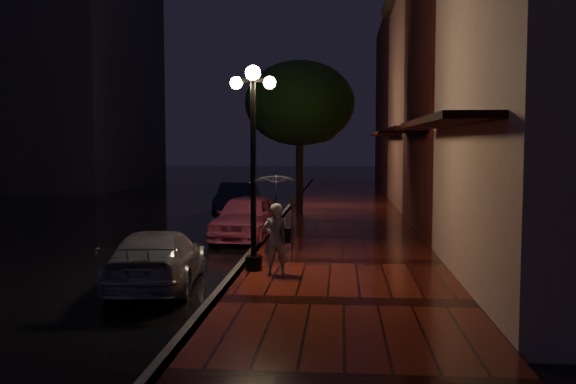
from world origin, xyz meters
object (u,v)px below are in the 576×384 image
at_px(streetlamp_near, 253,155).
at_px(woman_with_umbrella, 276,208).
at_px(streetlamp_far, 298,149).
at_px(parking_meter, 292,218).
at_px(pink_car, 246,217).
at_px(street_tree, 300,106).
at_px(navy_car, 238,199).
at_px(silver_car, 158,259).

bearing_deg(streetlamp_near, woman_with_umbrella, -42.30).
height_order(streetlamp_far, parking_meter, streetlamp_far).
xyz_separation_m(pink_car, woman_with_umbrella, (1.48, -5.80, 0.86)).
bearing_deg(streetlamp_far, woman_with_umbrella, -87.90).
relative_size(streetlamp_near, street_tree, 0.74).
relative_size(street_tree, parking_meter, 4.14).
relative_size(streetlamp_near, woman_with_umbrella, 2.07).
xyz_separation_m(woman_with_umbrella, parking_meter, (0.12, 2.80, -0.53)).
bearing_deg(pink_car, street_tree, 82.95).
bearing_deg(streetlamp_far, pink_car, -96.24).
bearing_deg(street_tree, parking_meter, -87.42).
relative_size(streetlamp_far, street_tree, 0.74).
bearing_deg(parking_meter, street_tree, 100.03).
height_order(streetlamp_far, woman_with_umbrella, streetlamp_far).
xyz_separation_m(streetlamp_far, street_tree, (0.26, -3.01, 1.64)).
distance_m(streetlamp_near, woman_with_umbrella, 1.29).
height_order(streetlamp_near, pink_car, streetlamp_near).
relative_size(navy_car, woman_with_umbrella, 1.88).
distance_m(pink_car, navy_car, 6.25).
bearing_deg(navy_car, streetlamp_near, -80.17).
relative_size(navy_car, silver_car, 1.00).
distance_m(street_tree, parking_meter, 9.27).
bearing_deg(navy_car, pink_car, -79.50).
height_order(navy_car, woman_with_umbrella, woman_with_umbrella).
bearing_deg(streetlamp_near, street_tree, 88.65).
bearing_deg(navy_car, woman_with_umbrella, -78.16).
xyz_separation_m(silver_car, parking_meter, (2.41, 3.42, 0.43)).
height_order(streetlamp_far, pink_car, streetlamp_far).
xyz_separation_m(street_tree, parking_meter, (0.39, -8.68, -3.25)).
bearing_deg(pink_car, streetlamp_far, 88.73).
height_order(pink_car, parking_meter, parking_meter).
xyz_separation_m(streetlamp_far, navy_car, (-2.20, -2.56, -1.95)).
bearing_deg(parking_meter, streetlamp_far, 100.63).
distance_m(streetlamp_near, parking_meter, 2.89).
bearing_deg(streetlamp_far, street_tree, -85.09).
xyz_separation_m(streetlamp_far, woman_with_umbrella, (0.53, -14.48, -1.07)).
distance_m(street_tree, woman_with_umbrella, 11.79).
height_order(navy_car, silver_car, navy_car).
height_order(pink_car, navy_car, pink_car).
height_order(street_tree, pink_car, street_tree).
height_order(streetlamp_near, silver_car, streetlamp_near).
height_order(streetlamp_far, navy_car, streetlamp_far).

